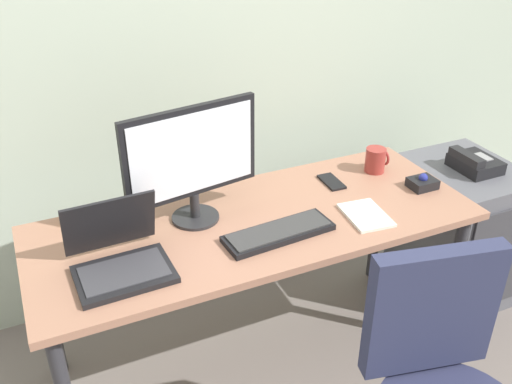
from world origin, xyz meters
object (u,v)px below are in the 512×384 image
(laptop, at_px, (119,255))
(coffee_mug, at_px, (376,160))
(paper_notepad, at_px, (366,215))
(banana, at_px, (79,221))
(file_cabinet, at_px, (457,231))
(keyboard, at_px, (279,232))
(monitor_main, at_px, (192,158))
(trackball_mouse, at_px, (422,183))
(desk_phone, at_px, (473,162))
(cell_phone, at_px, (331,182))

(laptop, distance_m, coffee_mug, 1.20)
(paper_notepad, distance_m, banana, 1.08)
(file_cabinet, xyz_separation_m, keyboard, (-1.05, -0.15, 0.37))
(monitor_main, distance_m, coffee_mug, 0.88)
(file_cabinet, bearing_deg, trackball_mouse, -166.95)
(file_cabinet, distance_m, monitor_main, 1.43)
(monitor_main, bearing_deg, laptop, -150.19)
(trackball_mouse, bearing_deg, paper_notepad, -164.47)
(keyboard, distance_m, paper_notepad, 0.36)
(desk_phone, relative_size, keyboard, 0.48)
(trackball_mouse, bearing_deg, desk_phone, 10.67)
(file_cabinet, xyz_separation_m, trackball_mouse, (-0.34, -0.08, 0.38))
(file_cabinet, height_order, keyboard, keyboard)
(keyboard, relative_size, cell_phone, 2.95)
(cell_phone, bearing_deg, paper_notepad, -91.90)
(paper_notepad, relative_size, banana, 1.09)
(laptop, distance_m, banana, 0.34)
(paper_notepad, distance_m, cell_phone, 0.29)
(file_cabinet, relative_size, cell_phone, 4.83)
(laptop, distance_m, trackball_mouse, 1.27)
(desk_phone, bearing_deg, file_cabinet, 63.22)
(cell_phone, bearing_deg, trackball_mouse, -28.44)
(file_cabinet, distance_m, banana, 1.75)
(monitor_main, height_order, trackball_mouse, monitor_main)
(paper_notepad, bearing_deg, coffee_mug, 50.29)
(coffee_mug, relative_size, cell_phone, 0.76)
(cell_phone, bearing_deg, file_cabinet, -7.26)
(monitor_main, distance_m, cell_phone, 0.67)
(desk_phone, bearing_deg, banana, 172.14)
(keyboard, bearing_deg, trackball_mouse, 5.98)
(laptop, bearing_deg, paper_notepad, -4.05)
(keyboard, xyz_separation_m, cell_phone, (0.38, 0.27, -0.01))
(file_cabinet, xyz_separation_m, cell_phone, (-0.67, 0.11, 0.36))
(desk_phone, distance_m, cell_phone, 0.67)
(desk_phone, xyz_separation_m, coffee_mug, (-0.43, 0.14, 0.04))
(laptop, bearing_deg, desk_phone, 3.32)
(file_cabinet, distance_m, paper_notepad, 0.80)
(keyboard, xyz_separation_m, paper_notepad, (0.36, -0.02, -0.01))
(desk_phone, relative_size, banana, 1.05)
(trackball_mouse, bearing_deg, coffee_mug, 113.85)
(cell_phone, height_order, banana, banana)
(monitor_main, relative_size, cell_phone, 3.67)
(keyboard, bearing_deg, laptop, 175.56)
(keyboard, distance_m, coffee_mug, 0.68)
(paper_notepad, height_order, cell_phone, paper_notepad)
(trackball_mouse, xyz_separation_m, paper_notepad, (-0.34, -0.10, -0.02))
(desk_phone, height_order, cell_phone, desk_phone)
(keyboard, bearing_deg, banana, 150.13)
(laptop, relative_size, banana, 1.67)
(file_cabinet, height_order, banana, banana)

